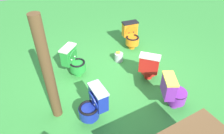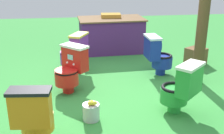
{
  "view_description": "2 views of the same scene",
  "coord_description": "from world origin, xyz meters",
  "px_view_note": "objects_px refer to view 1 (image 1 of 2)",
  "views": [
    {
      "loc": [
        1.72,
        3.13,
        3.08
      ],
      "look_at": [
        0.13,
        -0.09,
        0.35
      ],
      "focal_mm": 32.45,
      "sensor_mm": 36.0,
      "label": 1
    },
    {
      "loc": [
        -0.52,
        -3.93,
        1.9
      ],
      "look_at": [
        0.03,
        0.23,
        0.38
      ],
      "focal_mm": 45.58,
      "sensor_mm": 36.0,
      "label": 2
    }
  ],
  "objects_px": {
    "toilet_blue": "(93,105)",
    "toilet_purple": "(173,92)",
    "toilet_green": "(74,61)",
    "wooden_post": "(48,73)",
    "lemon_bucket": "(119,57)",
    "toilet_orange": "(131,35)",
    "toilet_red": "(149,66)"
  },
  "relations": [
    {
      "from": "toilet_orange",
      "to": "lemon_bucket",
      "type": "xyz_separation_m",
      "value": [
        0.63,
        0.47,
        -0.26
      ]
    },
    {
      "from": "toilet_red",
      "to": "toilet_green",
      "type": "bearing_deg",
      "value": -168.54
    },
    {
      "from": "toilet_blue",
      "to": "toilet_red",
      "type": "height_order",
      "value": "same"
    },
    {
      "from": "toilet_blue",
      "to": "wooden_post",
      "type": "relative_size",
      "value": 0.36
    },
    {
      "from": "toilet_blue",
      "to": "toilet_red",
      "type": "relative_size",
      "value": 1.0
    },
    {
      "from": "toilet_red",
      "to": "toilet_purple",
      "type": "distance_m",
      "value": 0.88
    },
    {
      "from": "toilet_blue",
      "to": "toilet_red",
      "type": "distance_m",
      "value": 1.63
    },
    {
      "from": "toilet_green",
      "to": "toilet_purple",
      "type": "relative_size",
      "value": 1.0
    },
    {
      "from": "toilet_green",
      "to": "toilet_orange",
      "type": "bearing_deg",
      "value": 152.22
    },
    {
      "from": "toilet_red",
      "to": "wooden_post",
      "type": "bearing_deg",
      "value": -133.53
    },
    {
      "from": "toilet_red",
      "to": "toilet_purple",
      "type": "bearing_deg",
      "value": -49.71
    },
    {
      "from": "toilet_blue",
      "to": "lemon_bucket",
      "type": "relative_size",
      "value": 2.63
    },
    {
      "from": "toilet_blue",
      "to": "toilet_purple",
      "type": "xyz_separation_m",
      "value": [
        -1.48,
        0.37,
        -0.0
      ]
    },
    {
      "from": "toilet_green",
      "to": "wooden_post",
      "type": "height_order",
      "value": "wooden_post"
    },
    {
      "from": "toilet_red",
      "to": "wooden_post",
      "type": "xyz_separation_m",
      "value": [
        2.13,
        0.08,
        0.64
      ]
    },
    {
      "from": "toilet_red",
      "to": "toilet_orange",
      "type": "relative_size",
      "value": 1.0
    },
    {
      "from": "wooden_post",
      "to": "toilet_red",
      "type": "bearing_deg",
      "value": -177.93
    },
    {
      "from": "toilet_purple",
      "to": "wooden_post",
      "type": "relative_size",
      "value": 0.36
    },
    {
      "from": "toilet_green",
      "to": "lemon_bucket",
      "type": "xyz_separation_m",
      "value": [
        -1.19,
        -0.02,
        -0.26
      ]
    },
    {
      "from": "toilet_orange",
      "to": "lemon_bucket",
      "type": "bearing_deg",
      "value": 42.31
    },
    {
      "from": "toilet_purple",
      "to": "lemon_bucket",
      "type": "bearing_deg",
      "value": -148.25
    },
    {
      "from": "toilet_orange",
      "to": "toilet_purple",
      "type": "height_order",
      "value": "same"
    },
    {
      "from": "toilet_purple",
      "to": "wooden_post",
      "type": "height_order",
      "value": "wooden_post"
    },
    {
      "from": "toilet_blue",
      "to": "toilet_orange",
      "type": "xyz_separation_m",
      "value": [
        -1.92,
        -1.93,
        0.0
      ]
    },
    {
      "from": "toilet_green",
      "to": "lemon_bucket",
      "type": "height_order",
      "value": "toilet_green"
    },
    {
      "from": "toilet_green",
      "to": "toilet_red",
      "type": "relative_size",
      "value": 1.0
    },
    {
      "from": "toilet_purple",
      "to": "lemon_bucket",
      "type": "height_order",
      "value": "toilet_purple"
    },
    {
      "from": "wooden_post",
      "to": "lemon_bucket",
      "type": "distance_m",
      "value": 2.32
    },
    {
      "from": "toilet_blue",
      "to": "toilet_purple",
      "type": "relative_size",
      "value": 1.0
    },
    {
      "from": "toilet_blue",
      "to": "lemon_bucket",
      "type": "bearing_deg",
      "value": -44.13
    },
    {
      "from": "toilet_red",
      "to": "wooden_post",
      "type": "height_order",
      "value": "wooden_post"
    },
    {
      "from": "toilet_orange",
      "to": "toilet_purple",
      "type": "relative_size",
      "value": 1.0
    }
  ]
}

